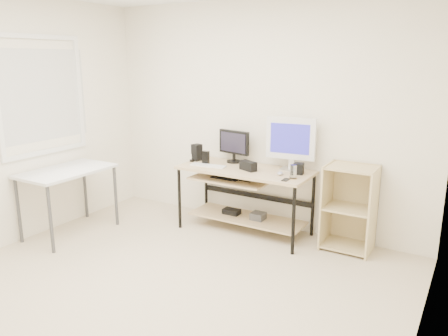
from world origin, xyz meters
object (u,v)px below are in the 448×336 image
at_px(black_monitor, 234,144).
at_px(audio_controller, 206,158).
at_px(desk, 243,186).
at_px(side_table, 67,177).
at_px(shelf_unit, 350,207).
at_px(white_imac, 291,140).

xyz_separation_m(black_monitor, audio_controller, (-0.23, -0.25, -0.14)).
xyz_separation_m(desk, side_table, (-1.65, -1.06, 0.13)).
relative_size(black_monitor, audio_controller, 2.66).
height_order(shelf_unit, black_monitor, black_monitor).
distance_m(side_table, black_monitor, 1.92).
xyz_separation_m(desk, black_monitor, (-0.23, 0.20, 0.43)).
bearing_deg(audio_controller, shelf_unit, -0.56).
relative_size(shelf_unit, white_imac, 1.54).
height_order(shelf_unit, white_imac, white_imac).
xyz_separation_m(desk, audio_controller, (-0.47, -0.05, 0.29)).
distance_m(side_table, shelf_unit, 3.09).
distance_m(side_table, audio_controller, 1.56).
bearing_deg(shelf_unit, audio_controller, -172.56).
distance_m(black_monitor, audio_controller, 0.37).
distance_m(shelf_unit, white_imac, 0.94).
bearing_deg(audio_controller, side_table, -147.71).
bearing_deg(white_imac, black_monitor, 173.39).
relative_size(desk, shelf_unit, 1.67).
bearing_deg(desk, side_table, -147.35).
relative_size(white_imac, audio_controller, 3.71).
distance_m(shelf_unit, audio_controller, 1.70).
relative_size(side_table, audio_controller, 6.37).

